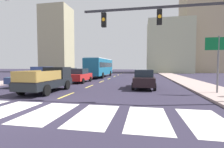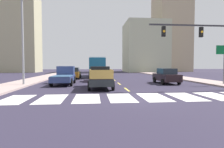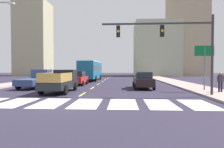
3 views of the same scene
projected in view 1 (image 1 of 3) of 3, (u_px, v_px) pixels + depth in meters
ground_plane at (27, 111)px, 7.50m from camera, size 160.00×160.00×0.00m
sidewalk_right at (182, 80)px, 23.17m from camera, size 3.30×110.00×0.15m
sidewalk_left at (45, 78)px, 27.16m from camera, size 3.30×110.00×0.15m
crosswalk_stripe_3 at (7, 110)px, 7.70m from camera, size 1.62×3.35×0.01m
crosswalk_stripe_4 at (48, 112)px, 7.30m from camera, size 1.62×3.35×0.01m
crosswalk_stripe_5 at (95, 115)px, 6.90m from camera, size 1.62×3.35×0.01m
crosswalk_stripe_6 at (147, 118)px, 6.50m from camera, size 1.62×3.35×0.01m
crosswalk_stripe_7 at (206, 121)px, 6.10m from camera, size 1.62×3.35×0.01m
lane_dash_0 at (67, 95)px, 11.43m from camera, size 0.16×2.40×0.01m
lane_dash_1 at (89, 86)px, 16.33m from camera, size 0.16×2.40×0.01m
lane_dash_2 at (102, 82)px, 21.24m from camera, size 0.16×2.40×0.01m
lane_dash_3 at (109, 79)px, 26.15m from camera, size 0.16×2.40×0.01m
lane_dash_4 at (115, 76)px, 31.06m from camera, size 0.16×2.40×0.01m
lane_dash_5 at (118, 75)px, 35.97m from camera, size 0.16×2.40×0.01m
lane_dash_6 at (121, 74)px, 40.87m from camera, size 0.16×2.40×0.01m
lane_dash_7 at (124, 73)px, 45.78m from camera, size 0.16×2.40×0.01m
pickup_stakebed at (50, 80)px, 13.27m from camera, size 2.18×5.20×1.96m
pickup_dark at (35, 76)px, 17.40m from camera, size 2.18×5.20×1.96m
city_bus at (100, 66)px, 29.16m from camera, size 2.72×10.80×3.32m
sedan_mid at (80, 75)px, 20.17m from camera, size 2.02×4.40×1.72m
sedan_near_left at (144, 79)px, 14.99m from camera, size 2.02×4.40×1.72m
sedan_far at (70, 73)px, 25.18m from camera, size 2.02×4.40×1.72m
traffic_signal_gantry at (179, 28)px, 9.09m from camera, size 8.19×0.27×6.00m
direction_sign_green at (218, 52)px, 11.57m from camera, size 1.70×0.12×4.20m
tower_tall_centre at (200, 8)px, 49.42m from camera, size 10.11×10.58×38.86m
block_mid_left at (168, 48)px, 48.46m from camera, size 11.99×11.97×14.78m
block_mid_right at (57, 40)px, 54.58m from camera, size 9.15×7.68×21.45m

